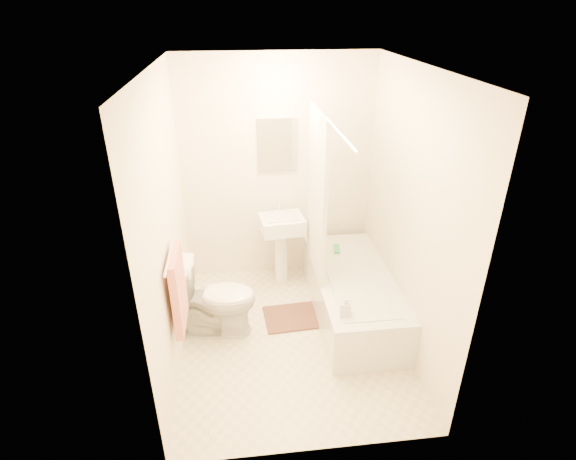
{
  "coord_description": "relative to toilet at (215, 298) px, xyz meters",
  "views": [
    {
      "loc": [
        -0.41,
        -3.26,
        2.82
      ],
      "look_at": [
        0.0,
        0.25,
        1.0
      ],
      "focal_mm": 28.0,
      "sensor_mm": 36.0,
      "label": 1
    }
  ],
  "objects": [
    {
      "name": "floor",
      "position": [
        0.68,
        -0.18,
        -0.37
      ],
      "size": [
        2.4,
        2.4,
        0.0
      ],
      "primitive_type": "plane",
      "color": "beige",
      "rests_on": "ground"
    },
    {
      "name": "ceiling",
      "position": [
        0.68,
        -0.18,
        2.03
      ],
      "size": [
        2.4,
        2.4,
        0.0
      ],
      "primitive_type": "plane",
      "color": "white",
      "rests_on": "ground"
    },
    {
      "name": "wall_back",
      "position": [
        0.68,
        1.02,
        0.83
      ],
      "size": [
        2.0,
        0.02,
        2.4
      ],
      "primitive_type": "cube",
      "color": "beige",
      "rests_on": "ground"
    },
    {
      "name": "wall_left",
      "position": [
        -0.32,
        -0.18,
        0.83
      ],
      "size": [
        0.02,
        2.4,
        2.4
      ],
      "primitive_type": "cube",
      "color": "beige",
      "rests_on": "ground"
    },
    {
      "name": "wall_right",
      "position": [
        1.68,
        -0.18,
        0.83
      ],
      "size": [
        0.02,
        2.4,
        2.4
      ],
      "primitive_type": "cube",
      "color": "beige",
      "rests_on": "ground"
    },
    {
      "name": "mirror",
      "position": [
        0.68,
        1.0,
        1.13
      ],
      "size": [
        0.4,
        0.03,
        0.55
      ],
      "primitive_type": "cube",
      "color": "white",
      "rests_on": "wall_back"
    },
    {
      "name": "curtain_rod",
      "position": [
        0.98,
        -0.08,
        1.63
      ],
      "size": [
        0.03,
        1.7,
        0.03
      ],
      "primitive_type": "cylinder",
      "rotation": [
        1.57,
        0.0,
        0.0
      ],
      "color": "silver",
      "rests_on": "wall_back"
    },
    {
      "name": "shower_curtain",
      "position": [
        0.98,
        0.32,
        0.85
      ],
      "size": [
        0.04,
        0.8,
        1.55
      ],
      "primitive_type": "cube",
      "color": "silver",
      "rests_on": "curtain_rod"
    },
    {
      "name": "towel_bar",
      "position": [
        -0.28,
        -0.43,
        0.73
      ],
      "size": [
        0.02,
        0.6,
        0.02
      ],
      "primitive_type": "cylinder",
      "rotation": [
        1.57,
        0.0,
        0.0
      ],
      "color": "silver",
      "rests_on": "wall_left"
    },
    {
      "name": "towel",
      "position": [
        -0.25,
        -0.43,
        0.41
      ],
      "size": [
        0.06,
        0.45,
        0.66
      ],
      "primitive_type": "cube",
      "color": "#CC7266",
      "rests_on": "towel_bar"
    },
    {
      "name": "toilet_paper",
      "position": [
        -0.25,
        -0.06,
        0.33
      ],
      "size": [
        0.11,
        0.12,
        0.12
      ],
      "primitive_type": "cylinder",
      "rotation": [
        0.0,
        1.57,
        0.0
      ],
      "color": "white",
      "rests_on": "wall_left"
    },
    {
      "name": "toilet",
      "position": [
        0.0,
        0.0,
        0.0
      ],
      "size": [
        0.8,
        0.52,
        0.74
      ],
      "primitive_type": "imported",
      "rotation": [
        0.0,
        0.0,
        1.44
      ],
      "color": "white",
      "rests_on": "floor"
    },
    {
      "name": "sink",
      "position": [
        0.7,
        0.77,
        0.07
      ],
      "size": [
        0.48,
        0.4,
        0.87
      ],
      "primitive_type": null,
      "rotation": [
        0.0,
        0.0,
        0.11
      ],
      "color": "white",
      "rests_on": "floor"
    },
    {
      "name": "bathtub",
      "position": [
        1.33,
        0.11,
        -0.14
      ],
      "size": [
        0.72,
        1.64,
        0.46
      ],
      "primitive_type": null,
      "color": "silver",
      "rests_on": "floor"
    },
    {
      "name": "bath_mat",
      "position": [
        0.74,
        0.1,
        -0.36
      ],
      "size": [
        0.59,
        0.46,
        0.02
      ],
      "primitive_type": "cube",
      "rotation": [
        0.0,
        0.0,
        0.07
      ],
      "color": "#51281B",
      "rests_on": "floor"
    },
    {
      "name": "soap_bottle",
      "position": [
        1.1,
        -0.5,
        0.18
      ],
      "size": [
        0.1,
        0.11,
        0.19
      ],
      "primitive_type": "imported",
      "rotation": [
        0.0,
        0.0,
        -0.25
      ],
      "color": "white",
      "rests_on": "bathtub"
    },
    {
      "name": "scrub_brush",
      "position": [
        1.26,
        0.57,
        0.11
      ],
      "size": [
        0.08,
        0.19,
        0.04
      ],
      "primitive_type": "cube",
      "rotation": [
        0.0,
        0.0,
        -0.17
      ],
      "color": "green",
      "rests_on": "bathtub"
    }
  ]
}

